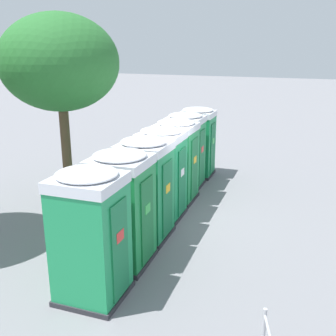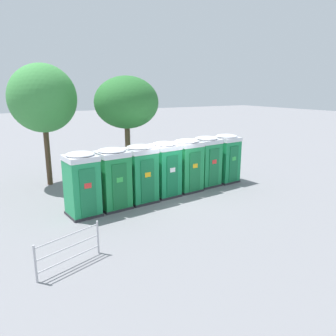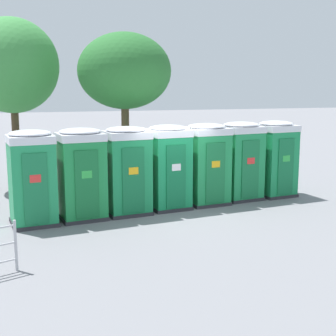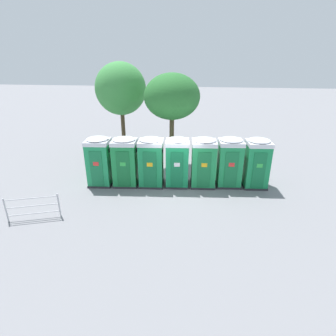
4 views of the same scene
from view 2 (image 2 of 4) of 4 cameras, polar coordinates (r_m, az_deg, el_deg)
name	(u,v)px [view 2 (image 2 of 4)]	position (r m, az deg, el deg)	size (l,w,h in m)	color
ground_plane	(167,197)	(15.19, -0.11, -4.99)	(120.00, 120.00, 0.00)	slate
portapotty_0	(82,184)	(13.09, -14.76, -2.68)	(1.29, 1.31, 2.54)	#2D2D33
portapotty_1	(113,178)	(13.61, -9.57, -1.78)	(1.35, 1.32, 2.54)	#2D2D33
portapotty_2	(141,173)	(14.23, -4.80, -0.95)	(1.34, 1.31, 2.54)	#2D2D33
portapotty_3	(165,169)	(14.98, -0.54, -0.15)	(1.28, 1.31, 2.54)	#2D2D33
portapotty_4	(187,165)	(15.77, 3.38, 0.54)	(1.34, 1.30, 2.54)	#2D2D33
portapotty_5	(206,161)	(16.71, 6.67, 1.22)	(1.33, 1.32, 2.54)	#2D2D33
portapotty_6	(226,158)	(17.57, 10.02, 1.73)	(1.29, 1.31, 2.54)	#2D2D33
street_tree_0	(43,99)	(17.49, -20.98, 11.21)	(3.27, 3.27, 6.06)	#4C3826
street_tree_1	(126,103)	(16.69, -7.24, 11.19)	(3.18, 3.18, 5.48)	brown
event_barrier	(69,248)	(9.74, -16.84, -13.22)	(1.94, 0.76, 1.05)	#B7B7BC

